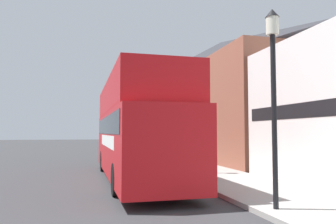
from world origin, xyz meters
The scene contains 8 objects.
ground_plane centered at (0.00, 21.00, 0.00)m, with size 144.00×144.00×0.00m, color #333335.
sidewalk centered at (6.28, 18.00, 0.07)m, with size 3.36×108.00×0.14m.
brick_terrace_rear centered at (10.96, 20.45, 4.58)m, with size 6.00×18.87×9.15m.
tour_bus centered at (2.67, 10.87, 1.84)m, with size 2.58×11.49×4.15m.
parked_car_ahead_of_bus centered at (3.47, 19.26, 0.70)m, with size 1.86×4.32×1.46m.
lamp_post_nearest centered at (5.09, 4.03, 3.58)m, with size 0.35×0.35×5.03m.
lamp_post_second centered at (5.08, 11.43, 3.19)m, with size 0.35×0.35×4.39m.
lamp_post_third centered at (5.14, 18.83, 3.48)m, with size 0.35×0.35×4.87m.
Camera 1 is at (0.44, -3.20, 2.02)m, focal length 35.00 mm.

